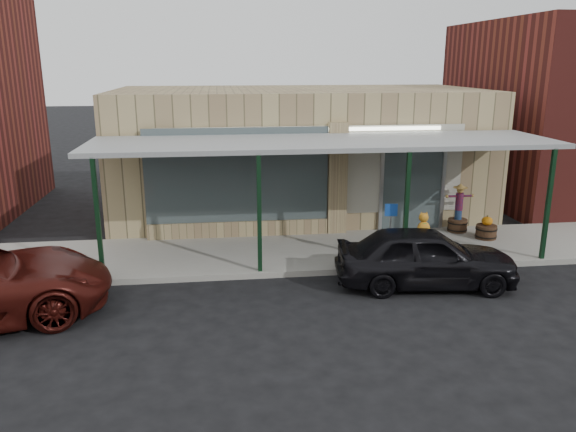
{
  "coord_description": "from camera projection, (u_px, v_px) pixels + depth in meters",
  "views": [
    {
      "loc": [
        -2.72,
        -10.63,
        5.05
      ],
      "look_at": [
        -1.06,
        2.6,
        1.38
      ],
      "focal_mm": 35.0,
      "sensor_mm": 36.0,
      "label": 1
    }
  ],
  "objects": [
    {
      "name": "barrel_scarecrow",
      "position": [
        458.0,
        215.0,
        16.7
      ],
      "size": [
        0.89,
        0.64,
        1.46
      ],
      "rotation": [
        0.0,
        0.0,
        -0.15
      ],
      "color": "#45301B",
      "rests_on": "sidewalk"
    },
    {
      "name": "barrel_pumpkin",
      "position": [
        486.0,
        230.0,
        16.1
      ],
      "size": [
        0.77,
        0.77,
        0.69
      ],
      "rotation": [
        0.0,
        0.0,
        0.41
      ],
      "color": "#45301B",
      "rests_on": "sidewalk"
    },
    {
      "name": "ground",
      "position": [
        353.0,
        310.0,
        11.84
      ],
      "size": [
        120.0,
        120.0,
        0.0
      ],
      "primitive_type": "plane",
      "color": "black",
      "rests_on": "ground"
    },
    {
      "name": "sidewalk",
      "position": [
        322.0,
        251.0,
        15.26
      ],
      "size": [
        40.0,
        3.2,
        0.15
      ],
      "primitive_type": "cube",
      "color": "gray",
      "rests_on": "ground"
    },
    {
      "name": "parked_sedan",
      "position": [
        425.0,
        257.0,
        12.97
      ],
      "size": [
        4.28,
        2.12,
        1.52
      ],
      "rotation": [
        0.0,
        0.0,
        1.46
      ],
      "color": "black",
      "rests_on": "ground"
    },
    {
      "name": "awning",
      "position": [
        324.0,
        144.0,
        14.45
      ],
      "size": [
        12.0,
        3.0,
        3.04
      ],
      "color": "gray",
      "rests_on": "ground"
    },
    {
      "name": "storefront",
      "position": [
        298.0,
        152.0,
        19.09
      ],
      "size": [
        12.0,
        6.25,
        4.2
      ],
      "color": "tan",
      "rests_on": "ground"
    },
    {
      "name": "handicap_sign",
      "position": [
        390.0,
        225.0,
        14.01
      ],
      "size": [
        0.31,
        0.06,
        1.51
      ],
      "rotation": [
        0.0,
        0.0,
        -0.14
      ],
      "color": "gray",
      "rests_on": "sidewalk"
    },
    {
      "name": "block_buildings_near",
      "position": [
        351.0,
        100.0,
        19.88
      ],
      "size": [
        61.0,
        8.0,
        8.0
      ],
      "color": "maroon",
      "rests_on": "ground"
    }
  ]
}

